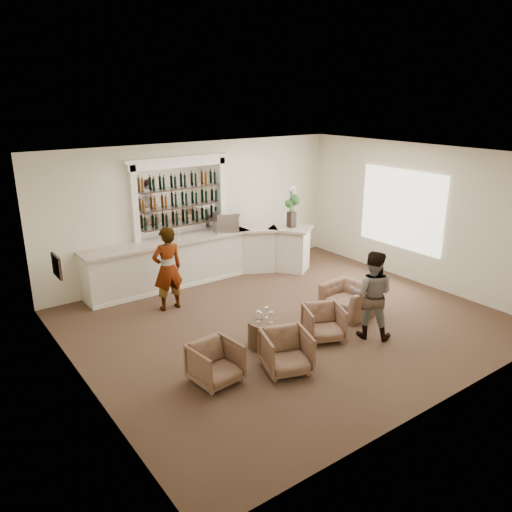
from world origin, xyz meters
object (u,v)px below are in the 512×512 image
(armchair_right, at_px, (324,323))
(armchair_center, at_px, (286,352))
(cocktail_table, at_px, (265,333))
(espresso_machine, at_px, (226,222))
(sommelier, at_px, (167,269))
(armchair_left, at_px, (215,363))
(flower_vase, at_px, (292,204))
(bar_counter, at_px, (204,258))
(guest, at_px, (371,295))
(armchair_far, at_px, (349,300))

(armchair_right, bearing_deg, armchair_center, -135.76)
(cocktail_table, distance_m, espresso_machine, 4.02)
(sommelier, height_order, armchair_left, sommelier)
(espresso_machine, relative_size, flower_vase, 0.52)
(armchair_center, xyz_separation_m, espresso_machine, (1.69, 4.46, 1.03))
(bar_counter, relative_size, guest, 3.40)
(guest, distance_m, espresso_machine, 4.46)
(sommelier, height_order, espresso_machine, sommelier)
(sommelier, relative_size, armchair_right, 2.55)
(armchair_left, distance_m, armchair_right, 2.41)
(armchair_left, xyz_separation_m, flower_vase, (4.38, 3.44, 1.40))
(flower_vase, bearing_deg, armchair_right, -120.49)
(armchair_center, bearing_deg, sommelier, 115.96)
(sommelier, bearing_deg, armchair_right, 121.86)
(guest, bearing_deg, armchair_right, 22.35)
(sommelier, distance_m, guest, 4.17)
(cocktail_table, distance_m, armchair_left, 1.44)
(sommelier, distance_m, armchair_far, 3.82)
(sommelier, xyz_separation_m, armchair_center, (0.43, -3.40, -0.55))
(armchair_center, height_order, armchair_far, armchair_center)
(guest, bearing_deg, armchair_center, 52.92)
(guest, relative_size, espresso_machine, 3.09)
(armchair_far, distance_m, espresso_machine, 3.72)
(cocktail_table, bearing_deg, flower_vase, 44.11)
(bar_counter, xyz_separation_m, cocktail_table, (-0.80, -3.56, -0.32))
(bar_counter, height_order, armchair_far, bar_counter)
(armchair_far, height_order, flower_vase, flower_vase)
(armchair_center, bearing_deg, armchair_left, 179.35)
(cocktail_table, relative_size, armchair_far, 0.64)
(cocktail_table, xyz_separation_m, armchair_center, (-0.23, -0.89, 0.10))
(sommelier, height_order, armchair_center, sommelier)
(sommelier, distance_m, armchair_right, 3.44)
(guest, relative_size, armchair_center, 2.21)
(armchair_far, bearing_deg, armchair_left, -87.12)
(espresso_machine, distance_m, flower_vase, 1.73)
(cocktail_table, xyz_separation_m, espresso_machine, (1.46, 3.57, 1.13))
(bar_counter, relative_size, armchair_left, 7.87)
(bar_counter, bearing_deg, espresso_machine, 1.07)
(guest, distance_m, armchair_far, 1.14)
(armchair_far, bearing_deg, bar_counter, -164.00)
(guest, bearing_deg, cocktail_table, 26.89)
(armchair_right, height_order, espresso_machine, espresso_machine)
(bar_counter, relative_size, armchair_far, 5.88)
(cocktail_table, distance_m, flower_vase, 4.48)
(armchair_left, xyz_separation_m, armchair_far, (3.58, 0.59, -0.01))
(armchair_far, xyz_separation_m, espresso_machine, (-0.77, 3.48, 1.06))
(cocktail_table, height_order, sommelier, sommelier)
(espresso_machine, bearing_deg, sommelier, -136.57)
(armchair_right, bearing_deg, guest, -5.30)
(bar_counter, bearing_deg, armchair_far, -67.55)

